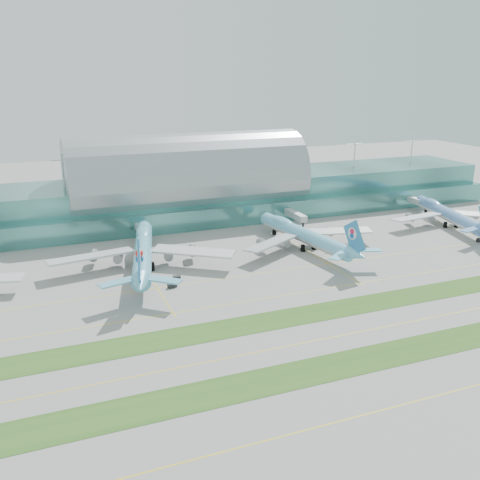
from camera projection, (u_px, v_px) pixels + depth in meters
name	position (u px, v px, depth m)	size (l,w,h in m)	color
ground	(305.00, 318.00, 164.13)	(700.00, 700.00, 0.00)	gray
terminal	(188.00, 190.00, 274.24)	(340.00, 69.10, 36.00)	#3D7A75
grass_strip_near	(356.00, 362.00, 139.25)	(420.00, 12.00, 0.08)	#2D591E
grass_strip_far	(302.00, 315.00, 165.89)	(420.00, 12.00, 0.08)	#2D591E
taxiline_a	(405.00, 404.00, 121.49)	(420.00, 0.35, 0.01)	yellow
taxiline_b	(328.00, 338.00, 151.69)	(420.00, 0.35, 0.01)	yellow
taxiline_c	(280.00, 296.00, 180.11)	(420.00, 0.35, 0.01)	yellow
taxiline_d	(255.00, 274.00, 199.65)	(420.00, 0.35, 0.01)	yellow
airliner_b	(143.00, 250.00, 205.43)	(69.53, 80.09, 22.25)	#61B9D5
airliner_c	(303.00, 234.00, 227.99)	(63.83, 73.02, 20.12)	#67C1E3
airliner_d	(448.00, 213.00, 261.80)	(60.89, 70.23, 19.56)	#5C8CCA
gse_c	(172.00, 285.00, 187.04)	(3.22, 1.51, 1.54)	black
gse_d	(177.00, 278.00, 194.58)	(2.89, 1.62, 1.30)	black
gse_e	(330.00, 250.00, 224.27)	(3.38, 1.95, 1.65)	#C2730B
gse_f	(359.00, 247.00, 227.63)	(3.95, 2.14, 1.55)	black
gse_g	(480.00, 240.00, 237.75)	(3.48, 1.71, 1.65)	black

